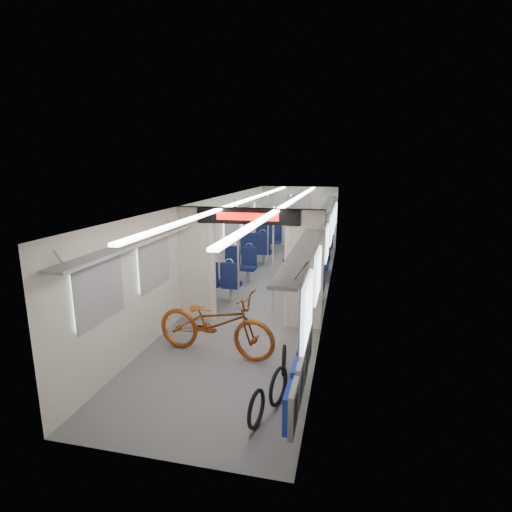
# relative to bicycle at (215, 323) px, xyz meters

# --- Properties ---
(carriage) EXTENTS (12.00, 12.02, 2.31)m
(carriage) POSITION_rel_bicycle_xyz_m (0.20, 3.23, 0.95)
(carriage) COLOR #515456
(carriage) RESTS_ON ground
(bicycle) EXTENTS (2.18, 1.01, 1.10)m
(bicycle) POSITION_rel_bicycle_xyz_m (0.00, 0.00, 0.00)
(bicycle) COLOR brown
(bicycle) RESTS_ON ground
(flip_bench) EXTENTS (0.12, 2.10, 0.51)m
(flip_bench) POSITION_rel_bicycle_xyz_m (1.56, -1.29, 0.03)
(flip_bench) COLOR gray
(flip_bench) RESTS_ON carriage
(bike_hoop_a) EXTENTS (0.13, 0.49, 0.48)m
(bike_hoop_a) POSITION_rel_bicycle_xyz_m (1.09, -1.72, -0.33)
(bike_hoop_a) COLOR black
(bike_hoop_a) RESTS_ON ground
(bike_hoop_b) EXTENTS (0.18, 0.53, 0.53)m
(bike_hoop_b) POSITION_rel_bicycle_xyz_m (1.27, -1.21, -0.31)
(bike_hoop_b) COLOR black
(bike_hoop_b) RESTS_ON ground
(bike_hoop_c) EXTENTS (0.10, 0.47, 0.47)m
(bike_hoop_c) POSITION_rel_bicycle_xyz_m (1.22, -0.42, -0.34)
(bike_hoop_c) COLOR black
(bike_hoop_c) RESTS_ON ground
(seat_bay_near_left) EXTENTS (0.88, 1.94, 1.06)m
(seat_bay_near_left) POSITION_rel_bicycle_xyz_m (-0.73, 3.39, -0.03)
(seat_bay_near_left) COLOR #0D133A
(seat_bay_near_left) RESTS_ON ground
(seat_bay_near_right) EXTENTS (0.94, 2.22, 1.15)m
(seat_bay_near_right) POSITION_rel_bicycle_xyz_m (1.14, 3.86, 0.01)
(seat_bay_near_right) COLOR #0D133A
(seat_bay_near_right) RESTS_ON ground
(seat_bay_far_left) EXTENTS (0.95, 2.24, 1.15)m
(seat_bay_far_left) POSITION_rel_bicycle_xyz_m (-0.73, 7.15, 0.01)
(seat_bay_far_left) COLOR #0D133A
(seat_bay_far_left) RESTS_ON ground
(seat_bay_far_right) EXTENTS (0.94, 2.21, 1.14)m
(seat_bay_far_right) POSITION_rel_bicycle_xyz_m (1.14, 6.66, 0.01)
(seat_bay_far_right) COLOR #0D133A
(seat_bay_far_right) RESTS_ON ground
(stanchion_near_left) EXTENTS (0.05, 0.05, 2.30)m
(stanchion_near_left) POSITION_rel_bicycle_xyz_m (-0.17, 2.06, 0.60)
(stanchion_near_left) COLOR silver
(stanchion_near_left) RESTS_ON ground
(stanchion_near_right) EXTENTS (0.04, 0.04, 2.30)m
(stanchion_near_right) POSITION_rel_bicycle_xyz_m (0.60, 1.92, 0.60)
(stanchion_near_right) COLOR silver
(stanchion_near_right) RESTS_ON ground
(stanchion_far_left) EXTENTS (0.04, 0.04, 2.30)m
(stanchion_far_left) POSITION_rel_bicycle_xyz_m (-0.16, 5.24, 0.60)
(stanchion_far_left) COLOR silver
(stanchion_far_left) RESTS_ON ground
(stanchion_far_right) EXTENTS (0.05, 0.05, 2.30)m
(stanchion_far_right) POSITION_rel_bicycle_xyz_m (0.46, 5.24, 0.60)
(stanchion_far_right) COLOR silver
(stanchion_far_right) RESTS_ON ground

